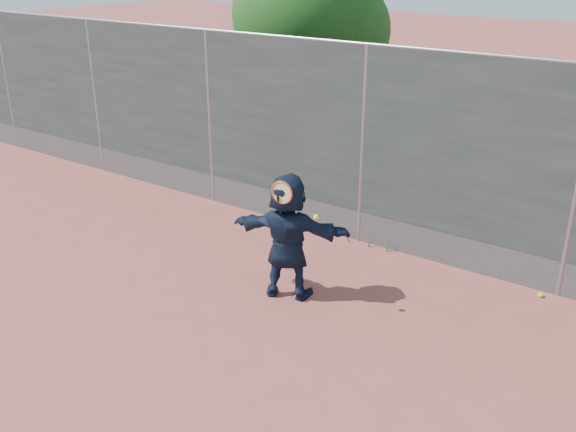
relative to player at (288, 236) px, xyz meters
The scene contains 7 objects.
ground 1.70m from the player, 92.92° to the right, with size 80.00×80.00×0.00m, color #9E4C42.
player is the anchor object (origin of this frame).
ball_ground 3.41m from the player, 33.65° to the left, with size 0.07×0.07×0.07m, color #C9F536.
fence 2.16m from the player, 92.12° to the left, with size 20.00×0.06×3.03m.
swing_action 0.66m from the player, 64.03° to the right, with size 0.66×0.13×0.51m.
tree_left 6.22m from the player, 119.93° to the left, with size 3.15×3.00×4.53m.
weed_clump 2.05m from the player, 83.44° to the left, with size 0.68×0.07×0.30m.
Camera 1 is at (4.35, -4.60, 4.22)m, focal length 40.00 mm.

